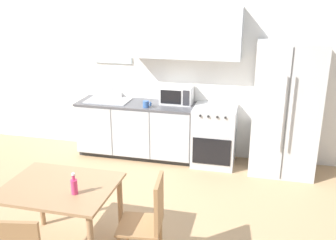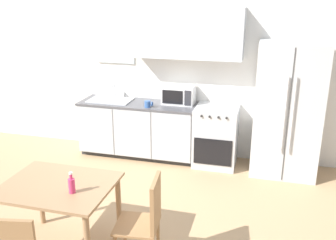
# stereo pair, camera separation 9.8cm
# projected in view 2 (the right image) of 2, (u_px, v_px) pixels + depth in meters

# --- Properties ---
(ground_plane) EXTENTS (12.00, 12.00, 0.00)m
(ground_plane) POSITION_uv_depth(u_px,v_px,m) (132.00, 213.00, 4.51)
(ground_plane) COLOR tan
(wall_back) EXTENTS (12.00, 0.38, 2.70)m
(wall_back) POSITION_uv_depth(u_px,v_px,m) (175.00, 65.00, 5.83)
(wall_back) COLOR silver
(wall_back) RESTS_ON ground_plane
(kitchen_counter) EXTENTS (1.86, 0.62, 0.88)m
(kitchen_counter) POSITION_uv_depth(u_px,v_px,m) (139.00, 129.00, 6.01)
(kitchen_counter) COLOR #333333
(kitchen_counter) RESTS_ON ground_plane
(oven_range) EXTENTS (0.64, 0.64, 0.91)m
(oven_range) POSITION_uv_depth(u_px,v_px,m) (216.00, 136.00, 5.69)
(oven_range) COLOR #B7BABC
(oven_range) RESTS_ON ground_plane
(refrigerator) EXTENTS (0.91, 0.71, 1.90)m
(refrigerator) POSITION_uv_depth(u_px,v_px,m) (287.00, 110.00, 5.26)
(refrigerator) COLOR silver
(refrigerator) RESTS_ON ground_plane
(kitchen_sink) EXTENTS (0.67, 0.45, 0.22)m
(kitchen_sink) POSITION_uv_depth(u_px,v_px,m) (111.00, 100.00, 5.98)
(kitchen_sink) COLOR #B7BABC
(kitchen_sink) RESTS_ON kitchen_counter
(microwave) EXTENTS (0.49, 0.31, 0.29)m
(microwave) POSITION_uv_depth(u_px,v_px,m) (179.00, 95.00, 5.77)
(microwave) COLOR silver
(microwave) RESTS_ON kitchen_counter
(coffee_mug) EXTENTS (0.13, 0.09, 0.10)m
(coffee_mug) POSITION_uv_depth(u_px,v_px,m) (148.00, 104.00, 5.62)
(coffee_mug) COLOR #335999
(coffee_mug) RESTS_ON kitchen_counter
(dining_table) EXTENTS (1.07, 0.84, 0.75)m
(dining_table) POSITION_uv_depth(u_px,v_px,m) (59.00, 194.00, 3.67)
(dining_table) COLOR #997551
(dining_table) RESTS_ON ground_plane
(dining_chair_side) EXTENTS (0.44, 0.44, 0.93)m
(dining_chair_side) POSITION_uv_depth(u_px,v_px,m) (147.00, 217.00, 3.48)
(dining_chair_side) COLOR #997047
(dining_chair_side) RESTS_ON ground_plane
(drink_bottle) EXTENTS (0.06, 0.06, 0.21)m
(drink_bottle) POSITION_uv_depth(u_px,v_px,m) (72.00, 185.00, 3.46)
(drink_bottle) COLOR #DB386B
(drink_bottle) RESTS_ON dining_table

